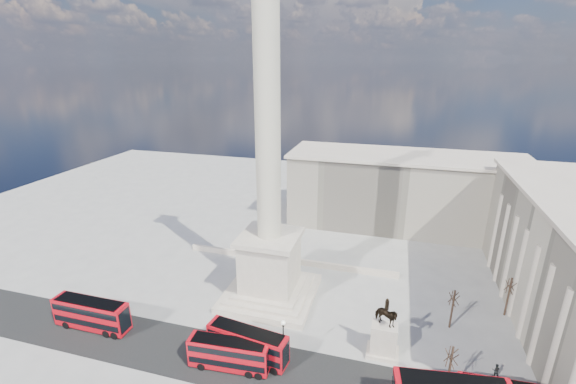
% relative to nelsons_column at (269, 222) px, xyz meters
% --- Properties ---
extents(ground, '(180.00, 180.00, 0.00)m').
position_rel_nelsons_column_xyz_m(ground, '(0.00, -5.00, -12.92)').
color(ground, '#A19F98').
rests_on(ground, ground).
extents(asphalt_road, '(120.00, 9.00, 0.01)m').
position_rel_nelsons_column_xyz_m(asphalt_road, '(5.00, -15.00, -12.91)').
color(asphalt_road, black).
rests_on(asphalt_road, ground).
extents(nelsons_column, '(14.00, 14.00, 49.85)m').
position_rel_nelsons_column_xyz_m(nelsons_column, '(0.00, 0.00, 0.00)').
color(nelsons_column, beige).
rests_on(nelsons_column, ground).
extents(balustrade_wall, '(40.00, 0.60, 1.10)m').
position_rel_nelsons_column_xyz_m(balustrade_wall, '(0.00, 11.00, -12.37)').
color(balustrade_wall, beige).
rests_on(balustrade_wall, ground).
extents(building_northeast, '(51.00, 17.00, 16.60)m').
position_rel_nelsons_column_xyz_m(building_northeast, '(20.00, 35.00, -4.59)').
color(building_northeast, '#BEB39C').
rests_on(building_northeast, ground).
extents(red_bus_a, '(10.15, 3.02, 4.06)m').
position_rel_nelsons_column_xyz_m(red_bus_a, '(0.05, -16.02, -10.79)').
color(red_bus_a, red).
rests_on(red_bus_a, ground).
extents(red_bus_b, '(10.82, 3.86, 4.29)m').
position_rel_nelsons_column_xyz_m(red_bus_b, '(1.63, -13.88, -10.67)').
color(red_bus_b, red).
rests_on(red_bus_b, ground).
extents(red_bus_e, '(11.08, 2.64, 4.49)m').
position_rel_nelsons_column_xyz_m(red_bus_e, '(-21.64, -14.38, -10.56)').
color(red_bus_e, red).
rests_on(red_bus_e, ground).
extents(victorian_lamp, '(0.54, 0.54, 6.26)m').
position_rel_nelsons_column_xyz_m(victorian_lamp, '(6.13, -13.37, -9.23)').
color(victorian_lamp, black).
rests_on(victorian_lamp, ground).
extents(equestrian_statue, '(4.04, 3.03, 8.40)m').
position_rel_nelsons_column_xyz_m(equestrian_statue, '(18.06, -8.42, -9.99)').
color(equestrian_statue, beige).
rests_on(equestrian_statue, ground).
extents(bare_tree_near, '(1.58, 1.58, 6.92)m').
position_rel_nelsons_column_xyz_m(bare_tree_near, '(25.34, -12.90, -7.47)').
color(bare_tree_near, '#332319').
rests_on(bare_tree_near, ground).
extents(bare_tree_mid, '(1.69, 1.69, 6.40)m').
position_rel_nelsons_column_xyz_m(bare_tree_mid, '(27.03, -0.43, -7.88)').
color(bare_tree_mid, '#332319').
rests_on(bare_tree_mid, ground).
extents(bare_tree_far, '(1.63, 1.63, 6.66)m').
position_rel_nelsons_column_xyz_m(bare_tree_far, '(35.24, 4.80, -7.67)').
color(bare_tree_far, '#332319').
rests_on(bare_tree_far, ground).
extents(pedestrian_walking, '(0.71, 0.56, 1.70)m').
position_rel_nelsons_column_xyz_m(pedestrian_walking, '(26.91, -11.50, -12.07)').
color(pedestrian_walking, black).
rests_on(pedestrian_walking, ground).
extents(pedestrian_standing, '(0.91, 0.74, 1.77)m').
position_rel_nelsons_column_xyz_m(pedestrian_standing, '(31.32, -8.51, -12.03)').
color(pedestrian_standing, black).
rests_on(pedestrian_standing, ground).
extents(pedestrian_crossing, '(0.55, 1.13, 1.87)m').
position_rel_nelsons_column_xyz_m(pedestrian_crossing, '(4.78, -4.69, -11.98)').
color(pedestrian_crossing, black).
rests_on(pedestrian_crossing, ground).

